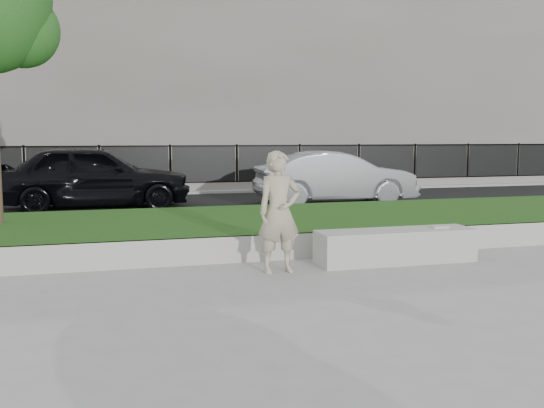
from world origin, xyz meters
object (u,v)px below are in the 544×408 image
object	(u,v)px
stone_bench	(396,246)
car_silver	(335,178)
book	(439,227)
car_dark	(93,176)
man	(279,212)

from	to	relation	value
stone_bench	car_silver	xyz separation A→B (m)	(1.94, 7.34, 0.51)
book	car_dark	distance (m)	9.44
man	car_dark	world-z (taller)	car_dark
man	book	world-z (taller)	man
stone_bench	car_dark	distance (m)	9.08
car_silver	book	bearing A→B (deg)	173.20
stone_bench	man	world-z (taller)	man
car_dark	book	bearing A→B (deg)	-146.03
book	stone_bench	bearing A→B (deg)	179.84
book	car_dark	world-z (taller)	car_dark
stone_bench	car_dark	world-z (taller)	car_dark
stone_bench	car_silver	bearing A→B (deg)	75.18
book	car_silver	size ratio (longest dim) A/B	0.06
stone_bench	car_dark	size ratio (longest dim) A/B	0.50
man	book	bearing A→B (deg)	-0.68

